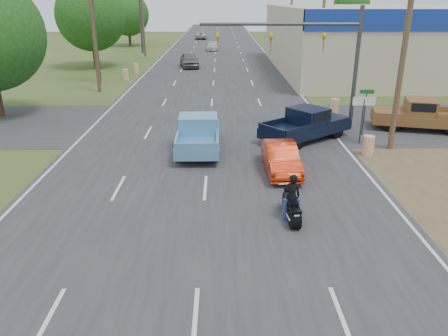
{
  "coord_description": "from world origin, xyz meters",
  "views": [
    {
      "loc": [
        0.63,
        -8.56,
        7.33
      ],
      "look_at": [
        0.77,
        6.94,
        1.3
      ],
      "focal_mm": 35.0,
      "sensor_mm": 36.0,
      "label": 1
    }
  ],
  "objects_px": {
    "motorcycle": "(291,208)",
    "rider": "(292,199)",
    "blue_pickup": "(198,132)",
    "navy_pickup": "(308,124)",
    "red_convertible": "(281,158)",
    "brown_pickup": "(419,114)",
    "distant_car_grey": "(189,60)",
    "distant_car_silver": "(213,46)",
    "distant_car_white": "(201,36)"
  },
  "relations": [
    {
      "from": "motorcycle",
      "to": "brown_pickup",
      "type": "height_order",
      "value": "brown_pickup"
    },
    {
      "from": "rider",
      "to": "distant_car_silver",
      "type": "xyz_separation_m",
      "value": [
        -3.61,
        54.11,
        -0.21
      ]
    },
    {
      "from": "blue_pickup",
      "to": "brown_pickup",
      "type": "height_order",
      "value": "brown_pickup"
    },
    {
      "from": "red_convertible",
      "to": "distant_car_grey",
      "type": "xyz_separation_m",
      "value": [
        -6.22,
        32.26,
        0.15
      ]
    },
    {
      "from": "blue_pickup",
      "to": "navy_pickup",
      "type": "distance_m",
      "value": 6.17
    },
    {
      "from": "brown_pickup",
      "to": "distant_car_white",
      "type": "height_order",
      "value": "brown_pickup"
    },
    {
      "from": "blue_pickup",
      "to": "brown_pickup",
      "type": "bearing_deg",
      "value": 14.83
    },
    {
      "from": "motorcycle",
      "to": "blue_pickup",
      "type": "xyz_separation_m",
      "value": [
        -3.62,
        7.89,
        0.43
      ]
    },
    {
      "from": "brown_pickup",
      "to": "distant_car_white",
      "type": "xyz_separation_m",
      "value": [
        -15.43,
        62.79,
        -0.28
      ]
    },
    {
      "from": "motorcycle",
      "to": "navy_pickup",
      "type": "bearing_deg",
      "value": 72.28
    },
    {
      "from": "brown_pickup",
      "to": "distant_car_white",
      "type": "distance_m",
      "value": 64.66
    },
    {
      "from": "blue_pickup",
      "to": "navy_pickup",
      "type": "xyz_separation_m",
      "value": [
        5.95,
        1.65,
        -0.01
      ]
    },
    {
      "from": "motorcycle",
      "to": "navy_pickup",
      "type": "xyz_separation_m",
      "value": [
        2.33,
        9.53,
        0.42
      ]
    },
    {
      "from": "red_convertible",
      "to": "brown_pickup",
      "type": "height_order",
      "value": "brown_pickup"
    },
    {
      "from": "blue_pickup",
      "to": "distant_car_grey",
      "type": "bearing_deg",
      "value": 94.1
    },
    {
      "from": "motorcycle",
      "to": "navy_pickup",
      "type": "distance_m",
      "value": 9.82
    },
    {
      "from": "red_convertible",
      "to": "distant_car_grey",
      "type": "distance_m",
      "value": 32.85
    },
    {
      "from": "navy_pickup",
      "to": "distant_car_white",
      "type": "bearing_deg",
      "value": 149.93
    },
    {
      "from": "blue_pickup",
      "to": "distant_car_white",
      "type": "distance_m",
      "value": 66.4
    },
    {
      "from": "red_convertible",
      "to": "distant_car_grey",
      "type": "bearing_deg",
      "value": 99.32
    },
    {
      "from": "rider",
      "to": "navy_pickup",
      "type": "xyz_separation_m",
      "value": [
        2.33,
        9.48,
        0.08
      ]
    },
    {
      "from": "blue_pickup",
      "to": "red_convertible",
      "type": "bearing_deg",
      "value": -40.63
    },
    {
      "from": "motorcycle",
      "to": "brown_pickup",
      "type": "bearing_deg",
      "value": 46.93
    },
    {
      "from": "navy_pickup",
      "to": "distant_car_grey",
      "type": "distance_m",
      "value": 28.62
    },
    {
      "from": "blue_pickup",
      "to": "distant_car_white",
      "type": "relative_size",
      "value": 1.17
    },
    {
      "from": "rider",
      "to": "distant_car_silver",
      "type": "relative_size",
      "value": 0.39
    },
    {
      "from": "motorcycle",
      "to": "blue_pickup",
      "type": "distance_m",
      "value": 8.69
    },
    {
      "from": "brown_pickup",
      "to": "distant_car_white",
      "type": "bearing_deg",
      "value": 28.05
    },
    {
      "from": "navy_pickup",
      "to": "distant_car_white",
      "type": "height_order",
      "value": "navy_pickup"
    },
    {
      "from": "distant_car_white",
      "to": "blue_pickup",
      "type": "bearing_deg",
      "value": 91.81
    },
    {
      "from": "red_convertible",
      "to": "navy_pickup",
      "type": "height_order",
      "value": "navy_pickup"
    },
    {
      "from": "red_convertible",
      "to": "navy_pickup",
      "type": "bearing_deg",
      "value": 65.11
    },
    {
      "from": "motorcycle",
      "to": "brown_pickup",
      "type": "distance_m",
      "value": 14.75
    },
    {
      "from": "red_convertible",
      "to": "navy_pickup",
      "type": "xyz_separation_m",
      "value": [
        2.1,
        4.88,
        0.25
      ]
    },
    {
      "from": "motorcycle",
      "to": "rider",
      "type": "height_order",
      "value": "rider"
    },
    {
      "from": "red_convertible",
      "to": "distant_car_silver",
      "type": "bearing_deg",
      "value": 92.84
    },
    {
      "from": "rider",
      "to": "brown_pickup",
      "type": "bearing_deg",
      "value": -133.22
    },
    {
      "from": "red_convertible",
      "to": "brown_pickup",
      "type": "relative_size",
      "value": 0.67
    },
    {
      "from": "rider",
      "to": "navy_pickup",
      "type": "bearing_deg",
      "value": -107.82
    },
    {
      "from": "red_convertible",
      "to": "distant_car_white",
      "type": "xyz_separation_m",
      "value": [
        -6.36,
        69.58,
        -0.0
      ]
    },
    {
      "from": "rider",
      "to": "brown_pickup",
      "type": "distance_m",
      "value": 14.7
    },
    {
      "from": "blue_pickup",
      "to": "brown_pickup",
      "type": "distance_m",
      "value": 13.39
    },
    {
      "from": "rider",
      "to": "blue_pickup",
      "type": "bearing_deg",
      "value": -69.23
    },
    {
      "from": "red_convertible",
      "to": "rider",
      "type": "xyz_separation_m",
      "value": [
        -0.23,
        -4.6,
        0.17
      ]
    },
    {
      "from": "brown_pickup",
      "to": "distant_car_grey",
      "type": "xyz_separation_m",
      "value": [
        -15.29,
        25.47,
        -0.13
      ]
    },
    {
      "from": "motorcycle",
      "to": "distant_car_white",
      "type": "xyz_separation_m",
      "value": [
        -6.13,
        74.23,
        0.16
      ]
    },
    {
      "from": "rider",
      "to": "motorcycle",
      "type": "bearing_deg",
      "value": 90.0
    },
    {
      "from": "rider",
      "to": "navy_pickup",
      "type": "height_order",
      "value": "navy_pickup"
    },
    {
      "from": "navy_pickup",
      "to": "distant_car_silver",
      "type": "height_order",
      "value": "navy_pickup"
    },
    {
      "from": "brown_pickup",
      "to": "distant_car_silver",
      "type": "relative_size",
      "value": 1.4
    }
  ]
}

